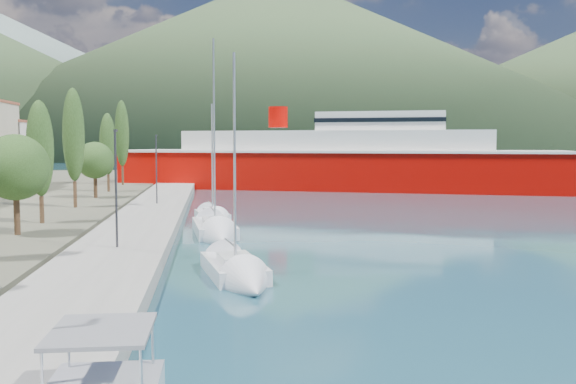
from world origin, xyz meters
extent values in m
plane|color=#204C5B|center=(0.00, 120.00, 0.00)|extent=(1400.00, 1400.00, 0.00)
cube|color=gray|center=(-9.00, 26.00, 0.40)|extent=(5.00, 88.00, 0.80)
cone|color=slate|center=(80.00, 680.00, 90.00)|extent=(760.00, 760.00, 180.00)
cone|color=#394F2E|center=(40.00, 400.00, 57.50)|extent=(480.00, 480.00, 115.00)
cylinder|color=#47301E|center=(-15.66, 18.98, 1.93)|extent=(0.36, 0.36, 2.45)
sphere|color=#2D4C1E|center=(-15.66, 18.98, 4.72)|extent=(3.93, 3.93, 3.93)
cylinder|color=#47301E|center=(-15.66, 24.55, 1.62)|extent=(0.30, 0.30, 1.84)
ellipsoid|color=#2D4C1E|center=(-15.66, 24.55, 5.79)|extent=(1.80, 1.80, 6.51)
cylinder|color=#47301E|center=(-15.66, 35.24, 1.81)|extent=(0.30, 0.30, 2.21)
ellipsoid|color=#2D4C1E|center=(-15.66, 35.24, 6.83)|extent=(1.80, 1.80, 7.84)
cylinder|color=#47301E|center=(-15.66, 44.75, 1.84)|extent=(0.36, 0.36, 2.28)
sphere|color=#2D4C1E|center=(-15.66, 44.75, 4.43)|extent=(3.64, 3.64, 3.64)
cylinder|color=#47301E|center=(-15.66, 52.80, 1.66)|extent=(0.30, 0.30, 1.92)
ellipsoid|color=#2D4C1E|center=(-15.66, 52.80, 6.03)|extent=(1.80, 1.80, 6.81)
cylinder|color=#47301E|center=(-15.66, 64.22, 1.90)|extent=(0.30, 0.30, 2.39)
ellipsoid|color=#2D4C1E|center=(-15.66, 64.22, 7.34)|extent=(1.80, 1.80, 8.48)
cylinder|color=#2D2D33|center=(-9.00, 13.05, 3.80)|extent=(0.12, 0.12, 6.00)
cube|color=#2D2D33|center=(-9.00, 13.30, 6.80)|extent=(0.15, 0.50, 0.12)
cylinder|color=#2D2D33|center=(-9.00, 36.90, 3.80)|extent=(0.12, 0.12, 6.00)
cube|color=#2D2D33|center=(-9.00, 37.15, 6.80)|extent=(0.15, 0.50, 0.12)
cube|color=slate|center=(-6.39, -7.07, 2.28)|extent=(2.08, 2.46, 0.09)
cube|color=silver|center=(-3.13, 9.08, 0.25)|extent=(3.17, 5.94, 0.90)
cube|color=silver|center=(-3.07, 8.70, 0.85)|extent=(1.72, 2.45, 0.35)
cylinder|color=silver|center=(-3.07, 8.70, 5.47)|extent=(0.12, 0.12, 9.53)
cone|color=silver|center=(-2.55, 5.51, 0.25)|extent=(2.70, 2.97, 2.31)
cube|color=silver|center=(-3.99, 22.95, 0.28)|extent=(3.18, 7.28, 1.00)
cube|color=silver|center=(-3.95, 22.48, 0.94)|extent=(1.78, 2.96, 0.39)
cylinder|color=silver|center=(-3.95, 22.48, 6.89)|extent=(0.12, 0.12, 12.23)
cone|color=silver|center=(-3.59, 18.43, 0.28)|extent=(2.84, 3.52, 2.56)
cube|color=silver|center=(-4.15, 30.70, 0.24)|extent=(2.94, 5.27, 0.85)
cube|color=silver|center=(-4.10, 30.37, 0.81)|extent=(1.61, 2.17, 0.33)
cylinder|color=silver|center=(-4.10, 30.37, 4.94)|extent=(0.12, 0.12, 8.55)
cone|color=silver|center=(-3.65, 27.55, 0.24)|extent=(2.52, 2.64, 2.18)
cube|color=#B00601|center=(12.31, 63.82, 2.20)|extent=(58.58, 31.86, 5.61)
cube|color=silver|center=(12.31, 63.82, 5.01)|extent=(59.09, 32.35, 0.30)
cube|color=silver|center=(12.31, 63.82, 6.21)|extent=(41.02, 23.56, 3.00)
cube|color=silver|center=(17.93, 61.69, 8.91)|extent=(17.85, 12.74, 2.40)
cylinder|color=#B00601|center=(4.82, 66.67, 9.62)|extent=(2.60, 2.60, 2.80)
camera|label=1|loc=(-4.05, -20.51, 6.19)|focal=40.00mm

